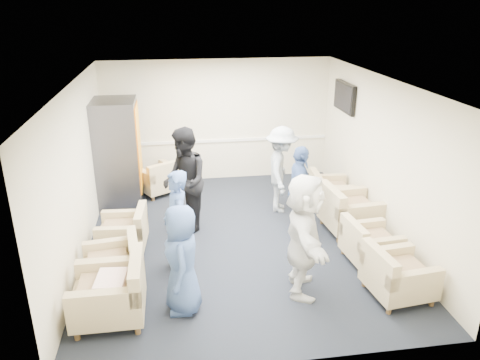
{
  "coord_description": "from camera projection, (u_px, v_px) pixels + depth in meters",
  "views": [
    {
      "loc": [
        -1.01,
        -7.11,
        3.9
      ],
      "look_at": [
        0.08,
        0.2,
        1.02
      ],
      "focal_mm": 35.0,
      "sensor_mm": 36.0,
      "label": 1
    }
  ],
  "objects": [
    {
      "name": "right_wall",
      "position": [
        382.0,
        158.0,
        7.96
      ],
      "size": [
        0.02,
        6.0,
        2.7
      ],
      "primitive_type": "cube",
      "color": "beige",
      "rests_on": "floor"
    },
    {
      "name": "armchair_right_midnear",
      "position": [
        368.0,
        244.0,
        7.31
      ],
      "size": [
        0.82,
        0.82,
        0.61
      ],
      "rotation": [
        0.0,
        0.0,
        1.65
      ],
      "color": "tan",
      "rests_on": "floor"
    },
    {
      "name": "front_wall",
      "position": [
        278.0,
        261.0,
        4.85
      ],
      "size": [
        5.0,
        0.02,
        2.7
      ],
      "primitive_type": "cube",
      "color": "beige",
      "rests_on": "floor"
    },
    {
      "name": "armchair_left_near",
      "position": [
        114.0,
        294.0,
        5.99
      ],
      "size": [
        0.9,
        0.9,
        0.72
      ],
      "rotation": [
        0.0,
        0.0,
        -1.57
      ],
      "color": "tan",
      "rests_on": "floor"
    },
    {
      "name": "armchair_right_far",
      "position": [
        328.0,
        192.0,
        9.28
      ],
      "size": [
        0.8,
        0.8,
        0.6
      ],
      "rotation": [
        0.0,
        0.0,
        1.5
      ],
      "color": "tan",
      "rests_on": "floor"
    },
    {
      "name": "person_front_right",
      "position": [
        304.0,
        235.0,
        6.37
      ],
      "size": [
        0.86,
        1.71,
        1.77
      ],
      "primitive_type": "imported",
      "rotation": [
        0.0,
        0.0,
        1.36
      ],
      "color": "silver",
      "rests_on": "floor"
    },
    {
      "name": "armchair_left_far",
      "position": [
        126.0,
        232.0,
        7.68
      ],
      "size": [
        0.81,
        0.81,
        0.61
      ],
      "rotation": [
        0.0,
        0.0,
        -1.65
      ],
      "color": "tan",
      "rests_on": "floor"
    },
    {
      "name": "ceiling",
      "position": [
        237.0,
        82.0,
        7.12
      ],
      "size": [
        6.0,
        6.0,
        0.0
      ],
      "primitive_type": "plane",
      "rotation": [
        3.14,
        0.0,
        0.0
      ],
      "color": "silver",
      "rests_on": "back_wall"
    },
    {
      "name": "back_wall",
      "position": [
        218.0,
        121.0,
        10.38
      ],
      "size": [
        5.0,
        0.02,
        2.7
      ],
      "primitive_type": "cube",
      "color": "beige",
      "rests_on": "floor"
    },
    {
      "name": "vending_machine",
      "position": [
        118.0,
        153.0,
        9.17
      ],
      "size": [
        0.85,
        1.0,
        2.11
      ],
      "color": "#525159",
      "rests_on": "floor"
    },
    {
      "name": "person_mid_left",
      "position": [
        177.0,
        223.0,
        6.88
      ],
      "size": [
        0.48,
        0.64,
        1.61
      ],
      "primitive_type": "imported",
      "rotation": [
        0.0,
        0.0,
        -1.41
      ],
      "color": "#3B568E",
      "rests_on": "floor"
    },
    {
      "name": "armchair_corner",
      "position": [
        159.0,
        179.0,
        9.9
      ],
      "size": [
        1.09,
        1.09,
        0.63
      ],
      "rotation": [
        0.0,
        0.0,
        3.69
      ],
      "color": "tan",
      "rests_on": "floor"
    },
    {
      "name": "chair_rail",
      "position": [
        218.0,
        141.0,
        10.52
      ],
      "size": [
        4.98,
        0.04,
        0.06
      ],
      "primitive_type": "cube",
      "color": "white",
      "rests_on": "back_wall"
    },
    {
      "name": "left_wall",
      "position": [
        78.0,
        174.0,
        7.27
      ],
      "size": [
        0.02,
        6.0,
        2.7
      ],
      "primitive_type": "cube",
      "color": "beige",
      "rests_on": "floor"
    },
    {
      "name": "armchair_right_near",
      "position": [
        396.0,
        276.0,
        6.43
      ],
      "size": [
        0.89,
        0.89,
        0.64
      ],
      "rotation": [
        0.0,
        0.0,
        1.68
      ],
      "color": "tan",
      "rests_on": "floor"
    },
    {
      "name": "person_front_left",
      "position": [
        182.0,
        260.0,
        6.02
      ],
      "size": [
        0.49,
        0.74,
        1.5
      ],
      "primitive_type": "imported",
      "rotation": [
        0.0,
        0.0,
        -1.58
      ],
      "color": "#3B568E",
      "rests_on": "floor"
    },
    {
      "name": "person_back_left",
      "position": [
        185.0,
        181.0,
        8.1
      ],
      "size": [
        0.86,
        1.02,
        1.87
      ],
      "primitive_type": "imported",
      "rotation": [
        0.0,
        0.0,
        -1.39
      ],
      "color": "black",
      "rests_on": "floor"
    },
    {
      "name": "tv",
      "position": [
        344.0,
        97.0,
        9.36
      ],
      "size": [
        0.1,
        1.0,
        0.58
      ],
      "color": "black",
      "rests_on": "right_wall"
    },
    {
      "name": "armchair_left_mid",
      "position": [
        116.0,
        266.0,
        6.7
      ],
      "size": [
        0.87,
        0.87,
        0.62
      ],
      "rotation": [
        0.0,
        0.0,
        -1.45
      ],
      "color": "tan",
      "rests_on": "floor"
    },
    {
      "name": "person_mid_right",
      "position": [
        299.0,
        191.0,
        8.03
      ],
      "size": [
        0.56,
        1.0,
        1.6
      ],
      "primitive_type": "imported",
      "rotation": [
        0.0,
        0.0,
        1.39
      ],
      "color": "#3B568E",
      "rests_on": "floor"
    },
    {
      "name": "person_back_right",
      "position": [
        281.0,
        170.0,
        8.91
      ],
      "size": [
        0.87,
        1.21,
        1.68
      ],
      "primitive_type": "imported",
      "rotation": [
        0.0,
        0.0,
        1.32
      ],
      "color": "beige",
      "rests_on": "floor"
    },
    {
      "name": "armchair_right_midfar",
      "position": [
        347.0,
        212.0,
        8.28
      ],
      "size": [
        0.97,
        0.97,
        0.72
      ],
      "rotation": [
        0.0,
        0.0,
        1.65
      ],
      "color": "tan",
      "rests_on": "floor"
    },
    {
      "name": "pillow",
      "position": [
        111.0,
        282.0,
        5.92
      ],
      "size": [
        0.4,
        0.51,
        0.14
      ],
      "primitive_type": "cube",
      "rotation": [
        0.0,
        0.0,
        -1.66
      ],
      "color": "white",
      "rests_on": "armchair_left_near"
    },
    {
      "name": "backpack",
      "position": [
        180.0,
        251.0,
        7.22
      ],
      "size": [
        0.32,
        0.25,
        0.49
      ],
      "rotation": [
        0.0,
        0.0,
        0.17
      ],
      "color": "black",
      "rests_on": "floor"
    },
    {
      "name": "floor",
      "position": [
        237.0,
        239.0,
        8.1
      ],
      "size": [
        6.0,
        6.0,
        0.0
      ],
      "primitive_type": "plane",
      "color": "black",
      "rests_on": "ground"
    }
  ]
}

